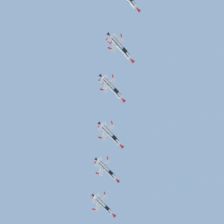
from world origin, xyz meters
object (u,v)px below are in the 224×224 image
fighter_jet_left_wing (107,170)px  fighter_jet_right_wing (111,135)px  fighter_jet_left_outer (112,88)px  fighter_jet_right_outer (121,48)px  fighter_jet_lead (104,205)px

fighter_jet_left_wing → fighter_jet_right_wing: bearing=-42.1°
fighter_jet_left_outer → fighter_jet_right_outer: size_ratio=1.00×
fighter_jet_right_wing → fighter_jet_right_outer: size_ratio=1.00×
fighter_jet_left_wing → fighter_jet_right_outer: fighter_jet_left_wing is taller
fighter_jet_left_wing → fighter_jet_right_outer: (26.15, -49.50, -1.50)m
fighter_jet_lead → fighter_jet_right_outer: bearing=-42.0°
fighter_jet_left_wing → fighter_jet_left_outer: 38.38m
fighter_jet_right_outer → fighter_jet_left_wing: bearing=138.2°
fighter_jet_left_outer → fighter_jet_right_wing: bearing=134.0°
fighter_jet_right_outer → fighter_jet_right_wing: bearing=138.3°
fighter_jet_lead → fighter_jet_left_wing: 19.04m
fighter_jet_lead → fighter_jet_left_wing: size_ratio=1.00×
fighter_jet_lead → fighter_jet_left_wing: fighter_jet_lead is taller
fighter_jet_lead → fighter_jet_left_outer: bearing=-43.7°
fighter_jet_left_outer → fighter_jet_lead: bearing=136.3°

